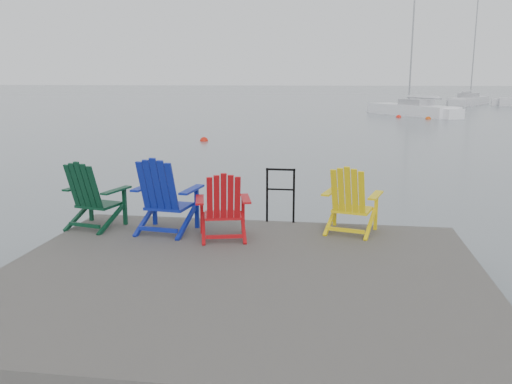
# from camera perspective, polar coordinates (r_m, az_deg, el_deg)

# --- Properties ---
(ground) EXTENTS (400.00, 400.00, 0.00)m
(ground) POSITION_cam_1_polar(r_m,az_deg,el_deg) (6.89, -1.75, -12.40)
(ground) COLOR slate
(ground) RESTS_ON ground
(dock) EXTENTS (6.00, 5.00, 1.40)m
(dock) POSITION_cam_1_polar(r_m,az_deg,el_deg) (6.75, -1.77, -9.71)
(dock) COLOR #2E2B29
(dock) RESTS_ON ground
(handrail) EXTENTS (0.48, 0.04, 0.90)m
(handrail) POSITION_cam_1_polar(r_m,az_deg,el_deg) (8.85, 2.59, 0.22)
(handrail) COLOR black
(handrail) RESTS_ON dock
(chair_green) EXTENTS (0.98, 0.93, 1.07)m
(chair_green) POSITION_cam_1_polar(r_m,az_deg,el_deg) (8.87, -16.81, -0.27)
(chair_green) COLOR #08301C
(chair_green) RESTS_ON dock
(chair_blue) EXTENTS (1.01, 0.95, 1.17)m
(chair_blue) POSITION_cam_1_polar(r_m,az_deg,el_deg) (8.35, -9.61, -0.32)
(chair_blue) COLOR navy
(chair_blue) RESTS_ON dock
(chair_red) EXTENTS (0.92, 0.87, 1.00)m
(chair_red) POSITION_cam_1_polar(r_m,az_deg,el_deg) (7.93, -3.47, -1.43)
(chair_red) COLOR #AD0C11
(chair_red) RESTS_ON dock
(chair_yellow) EXTENTS (0.96, 0.91, 1.04)m
(chair_yellow) POSITION_cam_1_polar(r_m,az_deg,el_deg) (8.35, 9.94, -0.79)
(chair_yellow) COLOR yellow
(chair_yellow) RESTS_ON dock
(sailboat_near) EXTENTS (6.25, 7.94, 11.26)m
(sailboat_near) POSITION_cam_1_polar(r_m,az_deg,el_deg) (43.90, 16.11, 8.23)
(sailboat_near) COLOR white
(sailboat_near) RESTS_ON ground
(sailboat_mid) EXTENTS (6.15, 9.50, 12.79)m
(sailboat_mid) POSITION_cam_1_polar(r_m,az_deg,el_deg) (63.96, 21.50, 8.90)
(sailboat_mid) COLOR silver
(sailboat_mid) RESTS_ON ground
(buoy_b) EXTENTS (0.38, 0.38, 0.38)m
(buoy_b) POSITION_cam_1_polar(r_m,az_deg,el_deg) (24.98, -5.49, 5.36)
(buoy_b) COLOR red
(buoy_b) RESTS_ON ground
(buoy_c) EXTENTS (0.38, 0.38, 0.38)m
(buoy_c) POSITION_cam_1_polar(r_m,az_deg,el_deg) (41.31, 14.78, 7.61)
(buoy_c) COLOR red
(buoy_c) RESTS_ON ground
(buoy_d) EXTENTS (0.40, 0.40, 0.40)m
(buoy_d) POSITION_cam_1_polar(r_m,az_deg,el_deg) (40.00, 17.66, 7.31)
(buoy_d) COLOR #D5470C
(buoy_d) RESTS_ON ground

